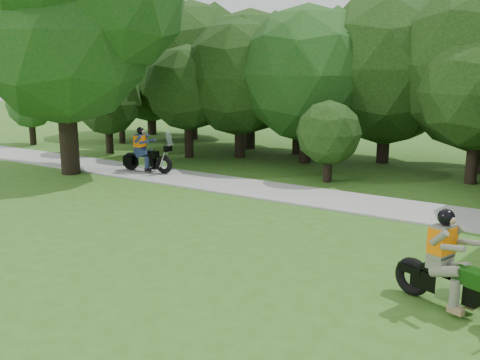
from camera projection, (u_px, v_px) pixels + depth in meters
The scene contains 6 objects.
ground at pixel (182, 306), 8.97m from camera, with size 100.00×100.00×0.00m, color #395F1B.
walkway at pixel (355, 203), 15.54m from camera, with size 60.00×2.20×0.06m, color gray.
tree_line at pixel (451, 73), 19.77m from camera, with size 39.79×11.79×7.60m.
big_tree_west at pixel (68, 13), 18.95m from camera, with size 8.64×6.56×9.96m.
chopper_motorcycle at pixel (451, 274), 8.71m from camera, with size 2.30×1.21×1.69m.
touring_motorcycle at pixel (144, 156), 19.82m from camera, with size 2.19×0.81×1.67m.
Camera 1 is at (5.31, -6.47, 3.97)m, focal length 40.00 mm.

